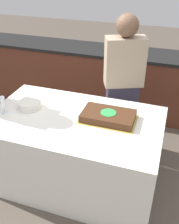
# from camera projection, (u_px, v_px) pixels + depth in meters

# --- Properties ---
(ground_plane) EXTENTS (14.00, 14.00, 0.00)m
(ground_plane) POSITION_uv_depth(u_px,v_px,m) (76.00, 178.00, 2.82)
(ground_plane) COLOR brown
(back_counter) EXTENTS (4.40, 0.58, 0.92)m
(back_counter) POSITION_uv_depth(u_px,v_px,m) (113.00, 81.00, 3.83)
(back_counter) COLOR #5B2D1E
(back_counter) RESTS_ON ground_plane
(dining_table) EXTENTS (1.62, 0.97, 0.77)m
(dining_table) POSITION_uv_depth(u_px,v_px,m) (75.00, 151.00, 2.62)
(dining_table) COLOR white
(dining_table) RESTS_ON ground_plane
(cake) EXTENTS (0.52, 0.32, 0.08)m
(cake) POSITION_uv_depth(u_px,v_px,m) (108.00, 116.00, 2.38)
(cake) COLOR gold
(cake) RESTS_ON dining_table
(plate_stack) EXTENTS (0.22, 0.22, 0.07)m
(plate_stack) POSITION_uv_depth(u_px,v_px,m) (30.00, 105.00, 2.56)
(plate_stack) COLOR white
(plate_stack) RESTS_ON dining_table
(wine_glass) EXTENTS (0.06, 0.06, 0.18)m
(wine_glass) POSITION_uv_depth(u_px,v_px,m) (3.00, 102.00, 2.44)
(wine_glass) COLOR white
(wine_glass) RESTS_ON dining_table
(side_plate_near_cake) EXTENTS (0.19, 0.19, 0.00)m
(side_plate_near_cake) POSITION_uv_depth(u_px,v_px,m) (122.00, 105.00, 2.61)
(side_plate_near_cake) COLOR white
(side_plate_near_cake) RESTS_ON dining_table
(person_cutting_cake) EXTENTS (0.46, 0.35, 1.59)m
(person_cutting_cake) POSITION_uv_depth(u_px,v_px,m) (123.00, 86.00, 2.87)
(person_cutting_cake) COLOR #383347
(person_cutting_cake) RESTS_ON ground_plane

